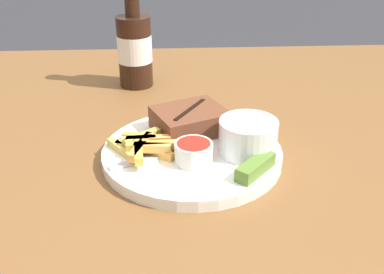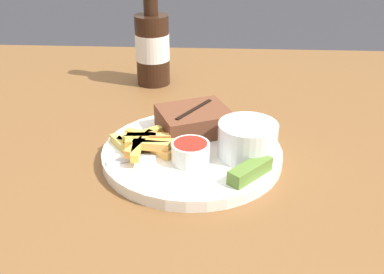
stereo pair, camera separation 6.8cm
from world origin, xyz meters
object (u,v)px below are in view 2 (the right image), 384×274
at_px(beer_bottle, 152,45).
at_px(coleslaw_cup, 248,138).
at_px(dipping_sauce_cup, 192,152).
at_px(fork_utensil, 147,156).
at_px(steak_portion, 195,120).
at_px(knife_utensil, 177,139).
at_px(pickle_spear, 250,171).
at_px(dinner_plate, 192,154).

bearing_deg(beer_bottle, coleslaw_cup, -61.32).
height_order(dipping_sauce_cup, fork_utensil, dipping_sauce_cup).
bearing_deg(steak_portion, knife_utensil, -126.04).
xyz_separation_m(pickle_spear, knife_utensil, (-0.11, 0.10, -0.01)).
relative_size(pickle_spear, beer_bottle, 0.29).
height_order(dinner_plate, knife_utensil, knife_utensil).
bearing_deg(dinner_plate, beer_bottle, 107.56).
height_order(dinner_plate, dipping_sauce_cup, dipping_sauce_cup).
bearing_deg(fork_utensil, dinner_plate, 0.00).
bearing_deg(dinner_plate, steak_portion, 88.77).
distance_m(coleslaw_cup, dipping_sauce_cup, 0.08).
xyz_separation_m(steak_portion, pickle_spear, (0.08, -0.14, -0.01)).
xyz_separation_m(steak_portion, dipping_sauce_cup, (0.00, -0.10, -0.00)).
bearing_deg(pickle_spear, steak_portion, 121.35).
bearing_deg(steak_portion, pickle_spear, -58.65).
bearing_deg(pickle_spear, beer_bottle, 115.09).
height_order(dinner_plate, coleslaw_cup, coleslaw_cup).
bearing_deg(steak_portion, dinner_plate, -91.23).
xyz_separation_m(dipping_sauce_cup, knife_utensil, (-0.03, 0.06, -0.01)).
distance_m(steak_portion, dipping_sauce_cup, 0.10).
relative_size(dinner_plate, dipping_sauce_cup, 4.96).
distance_m(coleslaw_cup, knife_utensil, 0.12).
bearing_deg(knife_utensil, fork_utensil, 135.32).
xyz_separation_m(fork_utensil, beer_bottle, (-0.04, 0.35, 0.06)).
relative_size(coleslaw_cup, dipping_sauce_cup, 1.58).
distance_m(coleslaw_cup, beer_bottle, 0.39).
distance_m(dinner_plate, dipping_sauce_cup, 0.05).
distance_m(dinner_plate, fork_utensil, 0.07).
distance_m(fork_utensil, knife_utensil, 0.07).
height_order(dinner_plate, pickle_spear, pickle_spear).
height_order(pickle_spear, knife_utensil, pickle_spear).
height_order(coleslaw_cup, knife_utensil, coleslaw_cup).
distance_m(dinner_plate, steak_portion, 0.07).
height_order(steak_portion, fork_utensil, steak_portion).
xyz_separation_m(dinner_plate, coleslaw_cup, (0.08, -0.01, 0.04)).
xyz_separation_m(dipping_sauce_cup, beer_bottle, (-0.10, 0.36, 0.05)).
bearing_deg(coleslaw_cup, knife_utensil, 159.83).
xyz_separation_m(coleslaw_cup, beer_bottle, (-0.18, 0.34, 0.04)).
bearing_deg(coleslaw_cup, dinner_plate, 169.77).
bearing_deg(fork_utensil, pickle_spear, -41.42).
relative_size(pickle_spear, fork_utensil, 0.55).
xyz_separation_m(pickle_spear, beer_bottle, (-0.19, 0.40, 0.06)).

